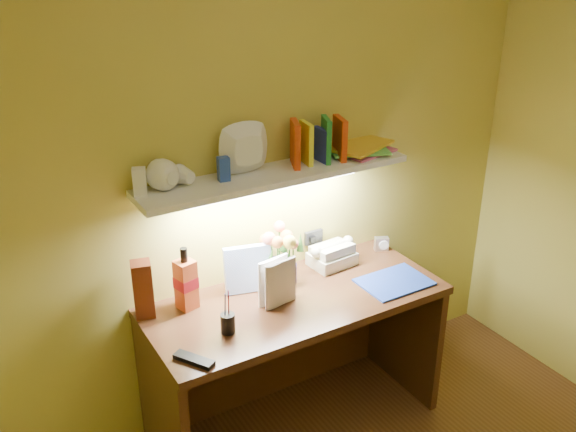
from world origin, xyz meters
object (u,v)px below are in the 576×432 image
object	(u,v)px
desk	(296,364)
whisky_bottle	(186,278)
desk_clock	(381,244)
telephone	(332,253)
flower_bouquet	(279,252)

from	to	relation	value
desk	whisky_bottle	xyz separation A→B (m)	(-0.46, 0.18, 0.52)
desk_clock	whisky_bottle	distance (m)	1.11
telephone	flower_bouquet	bearing A→B (deg)	176.16
flower_bouquet	desk_clock	size ratio (longest dim) A/B	4.29
desk	telephone	bearing A→B (deg)	29.36
desk_clock	whisky_bottle	xyz separation A→B (m)	(-1.10, -0.00, 0.11)
telephone	whisky_bottle	bearing A→B (deg)	175.50
desk	desk_clock	size ratio (longest dim) A/B	19.38
desk	whisky_bottle	size ratio (longest dim) A/B	4.70
desk	telephone	distance (m)	0.58
flower_bouquet	whisky_bottle	distance (m)	0.47
flower_bouquet	whisky_bottle	size ratio (longest dim) A/B	1.04
desk	flower_bouquet	size ratio (longest dim) A/B	4.52
flower_bouquet	desk_clock	bearing A→B (deg)	0.32
telephone	desk_clock	xyz separation A→B (m)	(0.32, -0.00, -0.03)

